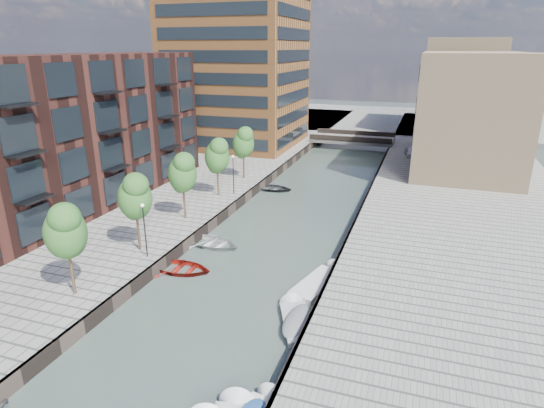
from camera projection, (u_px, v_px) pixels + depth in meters
The scene contains 24 objects.
water at pixel (300, 210), 45.86m from camera, with size 300.00×300.00×0.00m, color #38473F.
quay_left at pixel (22, 175), 56.68m from camera, with size 60.00×140.00×1.00m, color gray.
quay_right at pixel (471, 224), 40.81m from camera, with size 20.00×140.00×1.00m, color gray.
quay_wall_left at pixel (244, 199), 47.56m from camera, with size 0.25×140.00×1.00m, color #332823.
quay_wall_right at pixel (361, 212), 43.83m from camera, with size 0.25×140.00×1.00m, color #332823.
far_closure at pixel (373, 120), 99.34m from camera, with size 80.00×40.00×1.00m, color gray.
apartment_block at pixel (55, 137), 40.40m from camera, with size 8.00×38.00×14.00m, color black.
tower at pixel (237, 44), 68.16m from camera, with size 18.00×18.00×30.00m, color #94582B.
tan_block_near at pixel (468, 110), 58.02m from camera, with size 12.00×25.00×14.00m, color tan.
tan_block_far at pixel (459, 86), 80.94m from camera, with size 12.00×20.00×16.00m, color tan.
bridge at pixel (352, 139), 74.01m from camera, with size 13.00×6.00×1.30m.
tree_2 at pixel (65, 230), 27.04m from camera, with size 2.50×2.50×5.95m.
tree_3 at pixel (135, 195), 33.30m from camera, with size 2.50×2.50×5.95m.
tree_4 at pixel (182, 172), 39.56m from camera, with size 2.50×2.50×5.95m.
tree_5 at pixel (217, 155), 45.82m from camera, with size 2.50×2.50×5.95m.
tree_6 at pixel (243, 142), 52.08m from camera, with size 2.50×2.50×5.95m.
lamp_1 at pixel (144, 225), 32.60m from camera, with size 0.24×0.24×4.12m.
lamp_2 at pixel (233, 171), 46.90m from camera, with size 0.24×0.24×4.12m.
sloop_2 at pixel (181, 271), 33.37m from camera, with size 3.31×4.63×0.96m, color maroon.
sloop_3 at pixel (212, 246), 37.61m from camera, with size 3.49×4.89×1.01m, color #B4B3B2.
sloop_4 at pixel (273, 190), 52.27m from camera, with size 3.18×4.45×0.92m, color black.
motorboat_2 at pixel (322, 282), 31.69m from camera, with size 3.10×5.52×1.74m.
motorboat_4 at pixel (296, 319), 27.16m from camera, with size 3.26×4.75×1.51m.
car at pixel (411, 152), 63.87m from camera, with size 1.49×3.71×1.27m, color silver.
Camera 1 is at (11.28, -1.72, 15.61)m, focal length 30.00 mm.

